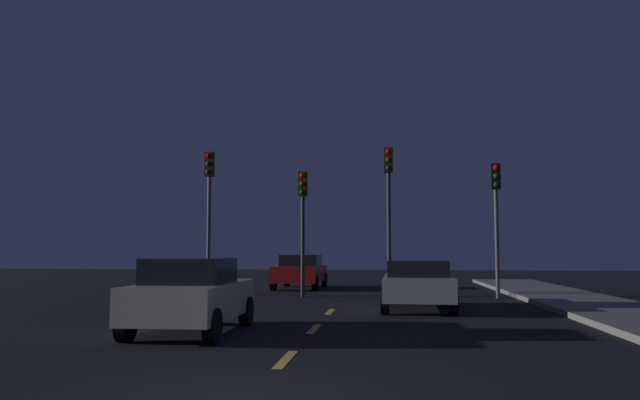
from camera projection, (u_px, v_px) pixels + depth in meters
name	position (u px, v px, depth m)	size (l,w,h in m)	color
ground_plane	(317.00, 326.00, 14.11)	(80.00, 80.00, 0.00)	black
lane_stripe_second	(286.00, 359.00, 9.75)	(0.16, 1.60, 0.01)	#EACC4C
lane_stripe_third	(314.00, 329.00, 13.52)	(0.16, 1.60, 0.01)	#EACC4C
lane_stripe_fourth	(330.00, 312.00, 17.28)	(0.16, 1.60, 0.01)	#EACC4C
traffic_signal_far_left	(209.00, 195.00, 23.46)	(0.32, 0.38, 5.30)	#4C4C51
traffic_signal_center_left	(303.00, 208.00, 23.06)	(0.32, 0.38, 4.52)	#2D2D30
traffic_signal_center_right	(389.00, 193.00, 22.77)	(0.32, 0.38, 5.35)	#2D2D30
traffic_signal_far_right	(496.00, 203.00, 22.35)	(0.32, 0.38, 4.72)	#4C4C51
car_stopped_ahead	(418.00, 284.00, 17.96)	(2.06, 4.30, 1.39)	silver
car_adjacent_lane	(192.00, 295.00, 12.85)	(1.85, 3.92, 1.51)	beige
car_oncoming_far	(300.00, 271.00, 27.83)	(2.02, 4.36, 1.47)	#B21919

